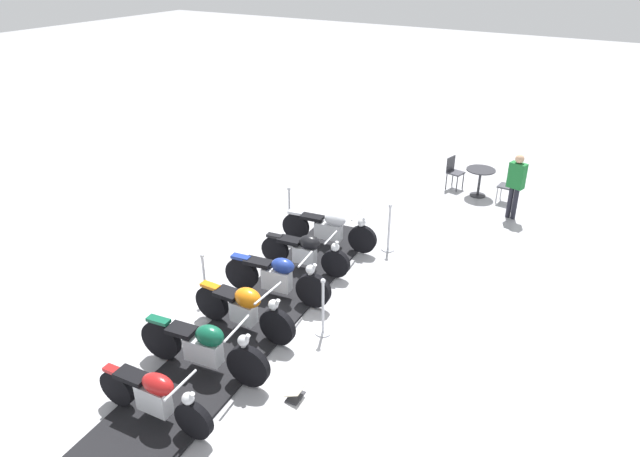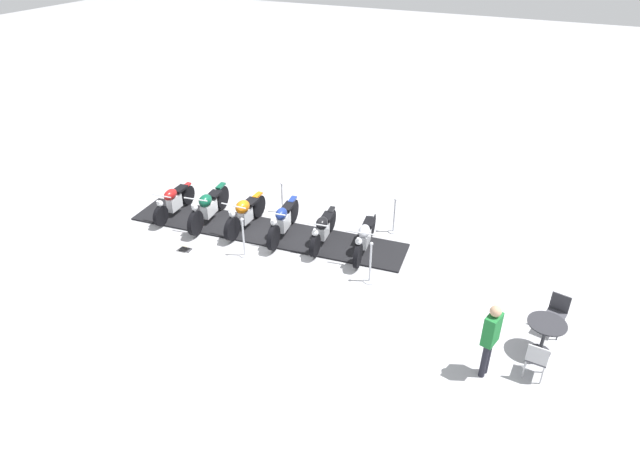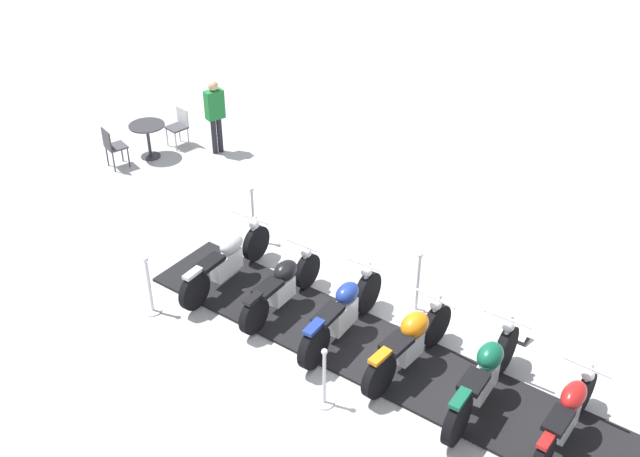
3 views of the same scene
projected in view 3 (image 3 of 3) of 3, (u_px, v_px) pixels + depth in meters
ground_plane at (373, 353)px, 11.71m from camera, size 80.00×80.00×0.00m
display_platform at (373, 352)px, 11.69m from camera, size 2.12×8.20×0.05m
motorcycle_maroon at (567, 414)px, 10.00m from camera, size 2.02×0.66×0.89m
motorcycle_forest at (484, 375)px, 10.57m from camera, size 2.36×0.71×1.05m
motorcycle_copper at (410, 341)px, 11.14m from camera, size 2.12×0.77×0.99m
motorcycle_navy at (343, 312)px, 11.73m from camera, size 2.24×0.62×1.01m
motorcycle_black at (282, 285)px, 12.33m from camera, size 2.03×0.62×0.90m
motorcycle_chrome at (228, 259)px, 12.92m from camera, size 2.28×0.77×0.95m
stanchion_left_mid at (324, 385)px, 10.65m from camera, size 0.29×0.29×1.01m
stanchion_left_rear at (150, 292)px, 12.33m from camera, size 0.28×0.28×1.08m
stanchion_right_rear at (253, 223)px, 14.05m from camera, size 0.30×0.30×1.14m
stanchion_right_mid at (417, 290)px, 12.34m from camera, size 0.29×0.29×1.15m
info_placard at (518, 336)px, 11.94m from camera, size 0.27×0.33×0.20m
cafe_table at (148, 133)px, 16.74m from camera, size 0.78×0.78×0.78m
cafe_chair_near_table at (179, 125)px, 17.26m from camera, size 0.43×0.43×0.87m
cafe_chair_across_table at (113, 145)px, 16.36m from camera, size 0.47×0.47×0.91m
bystander_person at (215, 111)px, 16.69m from camera, size 0.44×0.31×1.69m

